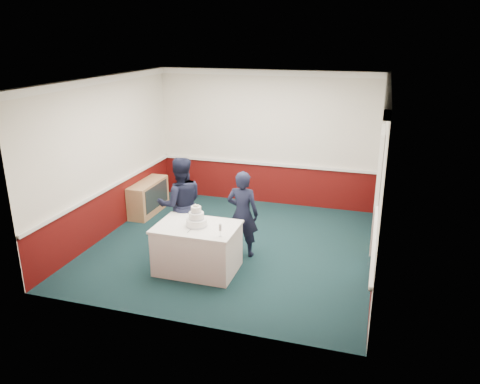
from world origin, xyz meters
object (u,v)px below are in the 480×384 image
(champagne_flute, at_px, (220,228))
(person_woman, at_px, (243,214))
(cake_table, at_px, (197,248))
(wedding_cake, at_px, (196,219))
(cake_knife, at_px, (190,230))
(sideboard, at_px, (148,197))
(person_man, at_px, (181,204))

(champagne_flute, distance_m, person_woman, 1.06)
(cake_table, bearing_deg, wedding_cake, 90.00)
(cake_knife, height_order, champagne_flute, champagne_flute)
(sideboard, distance_m, wedding_cake, 2.98)
(cake_table, xyz_separation_m, cake_knife, (-0.03, -0.20, 0.39))
(cake_table, distance_m, wedding_cake, 0.50)
(wedding_cake, distance_m, person_woman, 0.95)
(wedding_cake, relative_size, champagne_flute, 1.78)
(sideboard, relative_size, cake_table, 0.91)
(cake_table, relative_size, wedding_cake, 3.63)
(wedding_cake, xyz_separation_m, cake_knife, (-0.03, -0.20, -0.11))
(champagne_flute, relative_size, person_man, 0.12)
(champagne_flute, xyz_separation_m, person_man, (-1.08, 0.97, -0.07))
(sideboard, distance_m, person_woman, 2.92)
(person_woman, bearing_deg, sideboard, -27.57)
(sideboard, height_order, person_man, person_man)
(sideboard, bearing_deg, cake_table, -46.88)
(wedding_cake, relative_size, cake_knife, 1.65)
(champagne_flute, distance_m, person_man, 1.46)
(cake_table, bearing_deg, sideboard, 133.12)
(sideboard, xyz_separation_m, person_woman, (2.54, -1.37, 0.42))
(cake_knife, bearing_deg, champagne_flute, -8.22)
(sideboard, relative_size, cake_knife, 5.45)
(sideboard, height_order, cake_table, cake_table)
(person_man, relative_size, person_woman, 1.11)
(cake_table, relative_size, champagne_flute, 6.44)
(cake_knife, bearing_deg, sideboard, 130.51)
(cake_table, xyz_separation_m, wedding_cake, (-0.00, 0.00, 0.50))
(wedding_cake, height_order, person_man, person_man)
(wedding_cake, bearing_deg, champagne_flute, -29.25)
(cake_table, distance_m, champagne_flute, 0.78)
(cake_table, bearing_deg, person_man, 130.01)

